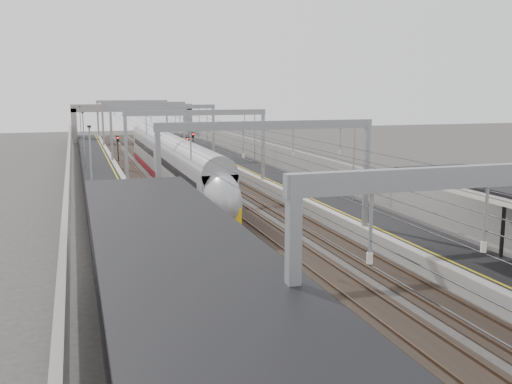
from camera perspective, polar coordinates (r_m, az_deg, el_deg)
platform_left at (r=54.49m, az=-14.76°, el=0.48°), size 4.00×120.00×1.00m
platform_right at (r=57.50m, az=1.36°, el=1.30°), size 4.00×120.00×1.00m
tracks at (r=55.52m, az=-6.47°, el=0.45°), size 11.40×140.00×0.20m
overhead_line at (r=61.33m, az=-7.80°, el=7.06°), size 13.00×140.00×6.60m
canopy_left at (r=12.69m, az=-5.31°, el=-9.20°), size 4.40×30.00×4.24m
overbridge at (r=109.30m, az=-12.23°, el=7.77°), size 22.00×2.20×6.90m
wall_left at (r=54.27m, az=-18.18°, el=1.44°), size 0.30×120.00×3.20m
wall_right at (r=58.46m, az=4.33°, el=2.51°), size 0.30×120.00×3.20m
train at (r=56.71m, az=-8.35°, el=2.59°), size 2.55×46.42×4.03m
signal_green at (r=76.95m, az=-13.66°, el=4.68°), size 0.32×0.32×3.48m
signal_red_near at (r=73.74m, az=-6.87°, el=4.67°), size 0.32×0.32×3.48m
signal_red_far at (r=81.30m, az=-6.32°, el=5.17°), size 0.32×0.32×3.48m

